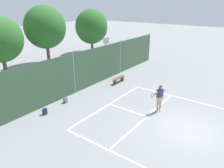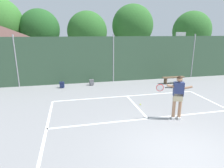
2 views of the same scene
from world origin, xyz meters
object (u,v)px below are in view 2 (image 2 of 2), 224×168
(tennis_ball, at_px, (140,104))
(courtside_bench, at_px, (173,78))
(basketball_hoop, at_px, (179,47))
(backpack_grey, at_px, (92,82))
(tennis_player, at_px, (178,94))
(backpack_navy, at_px, (62,85))

(tennis_ball, relative_size, courtside_bench, 0.04)
(basketball_hoop, bearing_deg, backpack_grey, -163.39)
(tennis_player, height_order, backpack_navy, tennis_player)
(tennis_player, relative_size, backpack_navy, 4.01)
(tennis_ball, height_order, courtside_bench, courtside_bench)
(backpack_navy, relative_size, courtside_bench, 0.29)
(basketball_hoop, height_order, tennis_player, basketball_hoop)
(backpack_navy, relative_size, backpack_grey, 1.00)
(tennis_player, distance_m, courtside_bench, 6.06)
(tennis_ball, bearing_deg, basketball_hoop, 47.82)
(backpack_navy, distance_m, backpack_grey, 1.99)
(basketball_hoop, xyz_separation_m, tennis_ball, (-6.00, -6.62, -2.28))
(backpack_navy, bearing_deg, backpack_grey, 6.25)
(tennis_player, xyz_separation_m, tennis_ball, (-0.88, 1.82, -1.08))
(basketball_hoop, relative_size, tennis_ball, 53.79)
(basketball_hoop, bearing_deg, tennis_player, -121.23)
(basketball_hoop, distance_m, backpack_navy, 10.48)
(backpack_navy, distance_m, courtside_bench, 7.73)
(basketball_hoop, xyz_separation_m, tennis_player, (-5.12, -8.44, -1.20))
(tennis_ball, relative_size, backpack_grey, 0.14)
(tennis_player, bearing_deg, tennis_ball, 115.77)
(tennis_player, height_order, tennis_ball, tennis_player)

